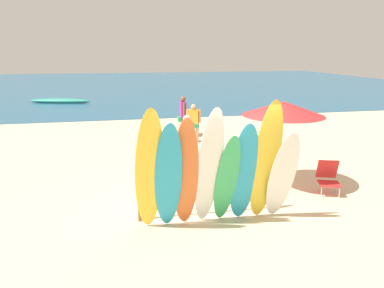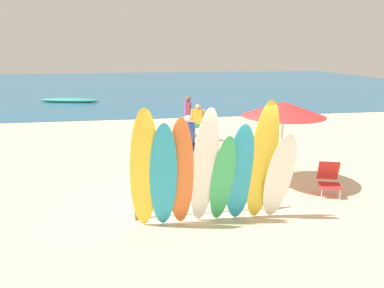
% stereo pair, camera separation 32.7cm
% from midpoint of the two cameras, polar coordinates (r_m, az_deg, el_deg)
% --- Properties ---
extents(ground, '(60.00, 60.00, 0.00)m').
position_cam_midpoint_polar(ground, '(21.46, -4.94, 5.10)').
color(ground, beige).
extents(ocean_water, '(60.00, 40.00, 0.02)m').
position_cam_midpoint_polar(ocean_water, '(38.93, -7.12, 9.26)').
color(ocean_water, '#235B7F').
rests_on(ocean_water, ground).
extents(surfboard_rack, '(3.13, 0.07, 0.65)m').
position_cam_midpoint_polar(surfboard_rack, '(7.88, 3.51, -7.60)').
color(surfboard_rack, brown).
rests_on(surfboard_rack, ground).
extents(surfboard_yellow_0, '(0.59, 0.95, 2.57)m').
position_cam_midpoint_polar(surfboard_yellow_0, '(6.82, -6.13, -4.36)').
color(surfboard_yellow_0, yellow).
rests_on(surfboard_yellow_0, ground).
extents(surfboard_teal_1, '(0.54, 0.85, 2.28)m').
position_cam_midpoint_polar(surfboard_teal_1, '(6.92, -3.14, -5.27)').
color(surfboard_teal_1, '#289EC6').
rests_on(surfboard_teal_1, ground).
extents(surfboard_orange_2, '(0.57, 0.84, 2.36)m').
position_cam_midpoint_polar(surfboard_orange_2, '(6.98, -0.43, -4.74)').
color(surfboard_orange_2, orange).
rests_on(surfboard_orange_2, ground).
extents(surfboard_white_3, '(0.58, 0.94, 2.53)m').
position_cam_midpoint_polar(surfboard_white_3, '(7.02, 3.26, -3.89)').
color(surfboard_white_3, white).
rests_on(surfboard_white_3, ground).
extents(surfboard_green_4, '(0.55, 0.74, 1.96)m').
position_cam_midpoint_polar(surfboard_green_4, '(7.29, 6.11, -5.63)').
color(surfboard_green_4, '#38B266').
rests_on(surfboard_green_4, ground).
extents(surfboard_teal_5, '(0.59, 0.63, 2.16)m').
position_cam_midpoint_polar(surfboard_teal_5, '(7.38, 8.77, -4.63)').
color(surfboard_teal_5, '#289EC6').
rests_on(surfboard_teal_5, ground).
extents(surfboard_yellow_6, '(0.59, 0.71, 2.61)m').
position_cam_midpoint_polar(surfboard_yellow_6, '(7.41, 12.18, -2.91)').
color(surfboard_yellow_6, yellow).
rests_on(surfboard_yellow_6, ground).
extents(surfboard_white_7, '(0.59, 0.76, 1.98)m').
position_cam_midpoint_polar(surfboard_white_7, '(7.60, 14.67, -5.09)').
color(surfboard_white_7, white).
rests_on(surfboard_white_7, ground).
extents(beachgoer_near_rack, '(0.43, 0.63, 1.67)m').
position_cam_midpoint_polar(beachgoer_near_rack, '(14.90, -0.01, 4.77)').
color(beachgoer_near_rack, brown).
rests_on(beachgoer_near_rack, ground).
extents(beachgoer_midbeach, '(0.44, 0.56, 1.71)m').
position_cam_midpoint_polar(beachgoer_midbeach, '(10.41, 0.32, 0.62)').
color(beachgoer_midbeach, beige).
rests_on(beachgoer_midbeach, ground).
extents(beachgoer_by_water, '(0.53, 0.32, 1.49)m').
position_cam_midpoint_polar(beachgoer_by_water, '(14.00, 1.59, 3.70)').
color(beachgoer_by_water, tan).
rests_on(beachgoer_by_water, ground).
extents(beach_chair_red, '(0.74, 0.85, 0.81)m').
position_cam_midpoint_polar(beach_chair_red, '(10.99, 13.91, -2.07)').
color(beach_chair_red, '#B7B7BC').
rests_on(beach_chair_red, ground).
extents(beach_chair_blue, '(0.69, 0.80, 0.82)m').
position_cam_midpoint_polar(beach_chair_blue, '(9.67, 21.54, -4.94)').
color(beach_chair_blue, '#B7B7BC').
rests_on(beach_chair_blue, ground).
extents(beach_umbrella, '(2.02, 2.02, 2.27)m').
position_cam_midpoint_polar(beach_umbrella, '(9.20, 15.14, 5.29)').
color(beach_umbrella, silver).
rests_on(beach_umbrella, ground).
extents(distant_boat, '(4.20, 1.82, 0.33)m').
position_cam_midpoint_polar(distant_boat, '(26.41, -18.27, 6.52)').
color(distant_boat, teal).
rests_on(distant_boat, ground).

